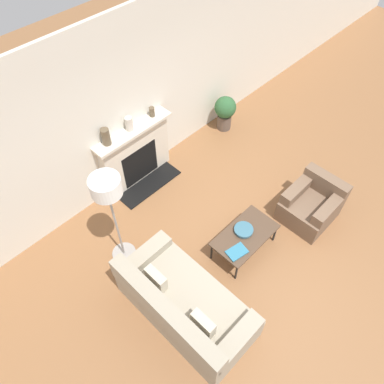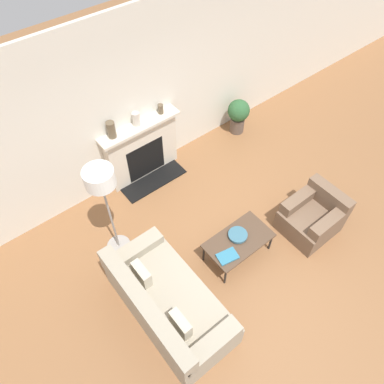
% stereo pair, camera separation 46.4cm
% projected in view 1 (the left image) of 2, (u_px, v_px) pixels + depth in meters
% --- Properties ---
extents(ground_plane, '(18.00, 18.00, 0.00)m').
position_uv_depth(ground_plane, '(263.00, 261.00, 5.63)').
color(ground_plane, brown).
extents(wall_back, '(18.00, 0.06, 2.90)m').
position_uv_depth(wall_back, '(133.00, 102.00, 5.72)').
color(wall_back, silver).
rests_on(wall_back, ground_plane).
extents(fireplace, '(1.42, 0.59, 1.12)m').
position_uv_depth(fireplace, '(136.00, 155.00, 6.28)').
color(fireplace, beige).
rests_on(fireplace, ground_plane).
extents(couch, '(0.92, 1.84, 0.82)m').
position_uv_depth(couch, '(184.00, 305.00, 4.88)').
color(couch, '#9E937F').
rests_on(couch, ground_plane).
extents(armchair_near, '(0.82, 0.74, 0.72)m').
position_uv_depth(armchair_near, '(312.00, 204.00, 5.95)').
color(armchair_near, brown).
rests_on(armchair_near, ground_plane).
extents(coffee_table, '(0.99, 0.56, 0.40)m').
position_uv_depth(coffee_table, '(245.00, 236.00, 5.48)').
color(coffee_table, '#4C3828').
rests_on(coffee_table, ground_plane).
extents(bowl, '(0.28, 0.28, 0.06)m').
position_uv_depth(bowl, '(244.00, 230.00, 5.47)').
color(bowl, '#38667A').
rests_on(bowl, coffee_table).
extents(book, '(0.32, 0.25, 0.02)m').
position_uv_depth(book, '(237.00, 252.00, 5.26)').
color(book, teal).
rests_on(book, coffee_table).
extents(floor_lamp, '(0.39, 0.39, 1.72)m').
position_uv_depth(floor_lamp, '(108.00, 195.00, 4.60)').
color(floor_lamp, gray).
rests_on(floor_lamp, ground_plane).
extents(mantel_vase_left, '(0.13, 0.13, 0.28)m').
position_uv_depth(mantel_vase_left, '(106.00, 137.00, 5.52)').
color(mantel_vase_left, brown).
rests_on(mantel_vase_left, fireplace).
extents(mantel_vase_center_left, '(0.12, 0.12, 0.24)m').
position_uv_depth(mantel_vase_center_left, '(129.00, 124.00, 5.73)').
color(mantel_vase_center_left, beige).
rests_on(mantel_vase_center_left, fireplace).
extents(mantel_vase_center_right, '(0.09, 0.09, 0.16)m').
position_uv_depth(mantel_vase_center_right, '(152.00, 112.00, 5.97)').
color(mantel_vase_center_right, brown).
rests_on(mantel_vase_center_right, fireplace).
extents(potted_plant, '(0.42, 0.42, 0.71)m').
position_uv_depth(potted_plant, '(225.00, 111.00, 7.21)').
color(potted_plant, brown).
rests_on(potted_plant, ground_plane).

